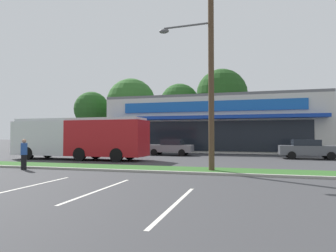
{
  "coord_description": "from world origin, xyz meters",
  "views": [
    {
      "loc": [
        7.87,
        -1.43,
        1.88
      ],
      "look_at": [
        2.43,
        18.1,
        2.56
      ],
      "focal_mm": 31.34,
      "sensor_mm": 36.0,
      "label": 1
    }
  ],
  "objects_px": {
    "utility_pole": "(209,61)",
    "car_2": "(45,146)",
    "pedestrian_near_bench": "(24,154)",
    "car_4": "(308,149)",
    "car_3": "(116,148)",
    "car_1": "(171,147)",
    "city_bus": "(79,137)"
  },
  "relations": [
    {
      "from": "utility_pole",
      "to": "car_2",
      "type": "xyz_separation_m",
      "value": [
        -19.78,
        12.42,
        -4.97
      ]
    },
    {
      "from": "car_2",
      "to": "pedestrian_near_bench",
      "type": "height_order",
      "value": "pedestrian_near_bench"
    },
    {
      "from": "car_4",
      "to": "pedestrian_near_bench",
      "type": "height_order",
      "value": "pedestrian_near_bench"
    },
    {
      "from": "car_3",
      "to": "car_2",
      "type": "bearing_deg",
      "value": 168.81
    },
    {
      "from": "car_1",
      "to": "car_2",
      "type": "relative_size",
      "value": 1.01
    },
    {
      "from": "city_bus",
      "to": "car_1",
      "type": "relative_size",
      "value": 2.54
    },
    {
      "from": "car_1",
      "to": "car_4",
      "type": "bearing_deg",
      "value": 174.25
    },
    {
      "from": "utility_pole",
      "to": "car_1",
      "type": "distance_m",
      "value": 14.3
    },
    {
      "from": "utility_pole",
      "to": "city_bus",
      "type": "bearing_deg",
      "value": 154.09
    },
    {
      "from": "city_bus",
      "to": "car_1",
      "type": "distance_m",
      "value": 9.0
    },
    {
      "from": "car_1",
      "to": "pedestrian_near_bench",
      "type": "height_order",
      "value": "pedestrian_near_bench"
    },
    {
      "from": "utility_pole",
      "to": "car_4",
      "type": "xyz_separation_m",
      "value": [
        6.66,
        11.08,
        -4.96
      ]
    },
    {
      "from": "pedestrian_near_bench",
      "to": "utility_pole",
      "type": "bearing_deg",
      "value": -62.12
    },
    {
      "from": "utility_pole",
      "to": "pedestrian_near_bench",
      "type": "bearing_deg",
      "value": -171.17
    },
    {
      "from": "car_3",
      "to": "pedestrian_near_bench",
      "type": "distance_m",
      "value": 12.11
    },
    {
      "from": "utility_pole",
      "to": "car_4",
      "type": "height_order",
      "value": "utility_pole"
    },
    {
      "from": "car_4",
      "to": "pedestrian_near_bench",
      "type": "distance_m",
      "value": 21.01
    },
    {
      "from": "car_4",
      "to": "utility_pole",
      "type": "bearing_deg",
      "value": -121.03
    },
    {
      "from": "city_bus",
      "to": "car_3",
      "type": "distance_m",
      "value": 5.33
    },
    {
      "from": "car_1",
      "to": "car_3",
      "type": "xyz_separation_m",
      "value": [
        -4.92,
        -1.75,
        -0.04
      ]
    },
    {
      "from": "city_bus",
      "to": "pedestrian_near_bench",
      "type": "distance_m",
      "value": 7.05
    },
    {
      "from": "car_1",
      "to": "pedestrian_near_bench",
      "type": "distance_m",
      "value": 14.65
    },
    {
      "from": "car_3",
      "to": "pedestrian_near_bench",
      "type": "relative_size",
      "value": 2.59
    },
    {
      "from": "car_1",
      "to": "car_2",
      "type": "height_order",
      "value": "car_2"
    },
    {
      "from": "car_2",
      "to": "car_3",
      "type": "height_order",
      "value": "car_2"
    },
    {
      "from": "city_bus",
      "to": "pedestrian_near_bench",
      "type": "bearing_deg",
      "value": 98.08
    },
    {
      "from": "car_1",
      "to": "car_3",
      "type": "distance_m",
      "value": 5.22
    },
    {
      "from": "city_bus",
      "to": "car_1",
      "type": "xyz_separation_m",
      "value": [
        5.67,
        6.93,
        -0.98
      ]
    },
    {
      "from": "city_bus",
      "to": "car_4",
      "type": "relative_size",
      "value": 2.41
    },
    {
      "from": "car_1",
      "to": "pedestrian_near_bench",
      "type": "xyz_separation_m",
      "value": [
        -4.75,
        -13.86,
        0.07
      ]
    },
    {
      "from": "utility_pole",
      "to": "car_1",
      "type": "relative_size",
      "value": 2.48
    },
    {
      "from": "car_2",
      "to": "car_1",
      "type": "bearing_deg",
      "value": 179.49
    }
  ]
}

